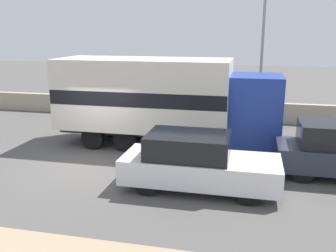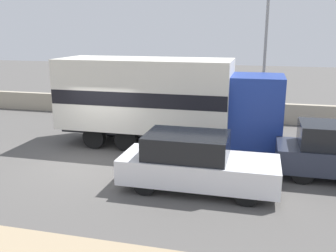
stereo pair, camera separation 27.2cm
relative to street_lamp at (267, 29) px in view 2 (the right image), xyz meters
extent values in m
plane|color=#514F4C|center=(-5.74, -7.10, -4.57)|extent=(80.00, 80.00, 0.00)
cube|color=#A39984|center=(-5.74, 0.64, -4.06)|extent=(60.00, 0.35, 1.00)
cylinder|color=gray|center=(0.00, 0.00, -0.69)|extent=(0.14, 0.14, 7.75)
cube|color=navy|center=(-0.20, -4.44, -2.90)|extent=(1.86, 2.12, 2.54)
cube|color=black|center=(0.71, -4.44, -2.40)|extent=(0.06, 1.80, 1.12)
cube|color=#2D2D33|center=(-4.48, -4.44, -3.92)|extent=(6.69, 1.41, 0.25)
cube|color=silver|center=(-4.48, -4.44, -2.45)|extent=(6.69, 2.56, 2.68)
cube|color=black|center=(-4.48, -4.44, -2.50)|extent=(6.65, 2.58, 0.54)
cylinder|color=black|center=(-0.20, -3.55, -4.13)|extent=(0.87, 0.28, 0.87)
cylinder|color=black|center=(-0.20, -5.33, -4.13)|extent=(0.87, 0.28, 0.87)
cylinder|color=black|center=(-6.31, -3.55, -4.13)|extent=(0.87, 0.28, 0.87)
cylinder|color=black|center=(-6.31, -5.33, -4.13)|extent=(0.87, 0.28, 0.87)
cylinder|color=black|center=(-4.98, -3.55, -4.13)|extent=(0.87, 0.28, 0.87)
cylinder|color=black|center=(-4.98, -5.33, -4.13)|extent=(0.87, 0.28, 0.87)
cube|color=silver|center=(-1.69, -8.20, -3.96)|extent=(4.52, 1.80, 0.72)
cube|color=black|center=(-2.05, -8.20, -3.27)|extent=(2.35, 1.65, 0.68)
cylinder|color=black|center=(-0.29, -7.42, -4.24)|extent=(0.64, 0.20, 0.64)
cylinder|color=black|center=(-0.29, -8.98, -4.24)|extent=(0.64, 0.20, 0.64)
cylinder|color=black|center=(-3.09, -7.42, -4.24)|extent=(0.64, 0.20, 0.64)
cylinder|color=black|center=(-3.09, -8.98, -4.24)|extent=(0.64, 0.20, 0.64)
cube|color=black|center=(2.20, -6.35, -3.20)|extent=(2.08, 1.57, 0.73)
cylinder|color=black|center=(1.28, -5.61, -4.22)|extent=(0.70, 0.20, 0.70)
cylinder|color=black|center=(1.28, -7.08, -4.22)|extent=(0.70, 0.20, 0.70)
camera|label=1|loc=(-0.35, -18.35, -0.07)|focal=40.00mm
camera|label=2|loc=(-0.09, -18.28, -0.07)|focal=40.00mm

